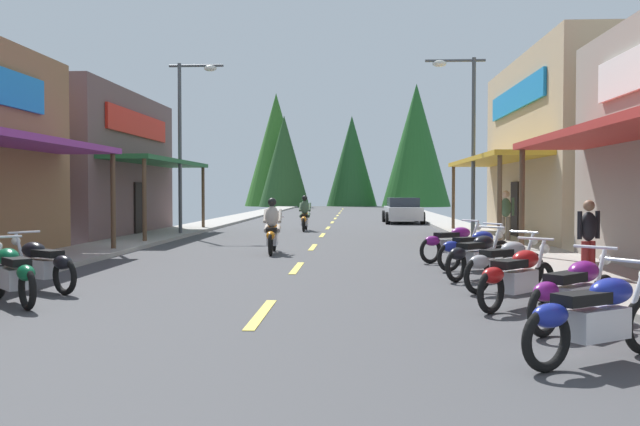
# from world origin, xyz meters

# --- Properties ---
(ground) EXTENTS (10.18, 93.57, 0.10)m
(ground) POSITION_xyz_m (0.00, 31.79, -0.05)
(ground) COLOR #424244
(sidewalk_left) EXTENTS (2.10, 93.57, 0.12)m
(sidewalk_left) POSITION_xyz_m (-6.14, 31.79, 0.06)
(sidewalk_left) COLOR #9E9991
(sidewalk_left) RESTS_ON ground
(sidewalk_right) EXTENTS (2.10, 93.57, 0.12)m
(sidewalk_right) POSITION_xyz_m (6.14, 31.79, 0.06)
(sidewalk_right) COLOR #9E9991
(sidewalk_right) RESTS_ON ground
(centerline_dashes) EXTENTS (0.16, 66.99, 0.01)m
(centerline_dashes) POSITION_xyz_m (0.00, 34.29, 0.01)
(centerline_dashes) COLOR #E0C64C
(centerline_dashes) RESTS_ON ground
(storefront_left_far) EXTENTS (8.26, 10.05, 5.57)m
(storefront_left_far) POSITION_xyz_m (-10.39, 25.42, 2.79)
(storefront_left_far) COLOR brown
(storefront_left_far) RESTS_ON ground
(storefront_right_far) EXTENTS (10.37, 11.29, 6.59)m
(storefront_right_far) POSITION_xyz_m (11.45, 24.39, 3.30)
(storefront_right_far) COLOR tan
(storefront_right_far) RESTS_ON ground
(streetlamp_left) EXTENTS (2.12, 0.30, 6.69)m
(streetlamp_left) POSITION_xyz_m (-5.19, 25.29, 4.31)
(streetlamp_left) COLOR #474C51
(streetlamp_left) RESTS_ON ground
(streetlamp_right) EXTENTS (2.12, 0.30, 6.47)m
(streetlamp_right) POSITION_xyz_m (5.18, 23.56, 4.19)
(streetlamp_right) COLOR #474C51
(streetlamp_right) RESTS_ON ground
(motorcycle_parked_right_0) EXTENTS (1.85, 1.25, 1.04)m
(motorcycle_parked_right_0) POSITION_xyz_m (3.80, 5.97, 0.49)
(motorcycle_parked_right_0) COLOR black
(motorcycle_parked_right_0) RESTS_ON ground
(motorcycle_parked_right_1) EXTENTS (1.60, 1.56, 1.04)m
(motorcycle_parked_right_1) POSITION_xyz_m (4.12, 7.70, 0.49)
(motorcycle_parked_right_1) COLOR black
(motorcycle_parked_right_1) RESTS_ON ground
(motorcycle_parked_right_2) EXTENTS (1.54, 1.63, 1.04)m
(motorcycle_parked_right_2) POSITION_xyz_m (3.77, 9.29, 0.49)
(motorcycle_parked_right_2) COLOR black
(motorcycle_parked_right_2) RESTS_ON ground
(motorcycle_parked_right_3) EXTENTS (1.72, 1.43, 1.04)m
(motorcycle_parked_right_3) POSITION_xyz_m (3.97, 11.11, 0.49)
(motorcycle_parked_right_3) COLOR black
(motorcycle_parked_right_3) RESTS_ON ground
(motorcycle_parked_right_4) EXTENTS (1.54, 1.63, 1.04)m
(motorcycle_parked_right_4) POSITION_xyz_m (3.77, 12.72, 0.49)
(motorcycle_parked_right_4) COLOR black
(motorcycle_parked_right_4) RESTS_ON ground
(motorcycle_parked_right_5) EXTENTS (1.87, 1.21, 1.04)m
(motorcycle_parked_right_5) POSITION_xyz_m (3.98, 14.30, 0.49)
(motorcycle_parked_right_5) COLOR black
(motorcycle_parked_right_5) RESTS_ON ground
(motorcycle_parked_right_6) EXTENTS (1.86, 1.24, 1.04)m
(motorcycle_parked_right_6) POSITION_xyz_m (3.76, 16.01, 0.49)
(motorcycle_parked_right_6) COLOR black
(motorcycle_parked_right_6) RESTS_ON ground
(motorcycle_parked_left_2) EXTENTS (1.53, 1.64, 1.04)m
(motorcycle_parked_left_2) POSITION_xyz_m (-3.98, 9.23, 0.49)
(motorcycle_parked_left_2) COLOR black
(motorcycle_parked_left_2) RESTS_ON ground
(motorcycle_parked_left_3) EXTENTS (1.83, 1.28, 1.04)m
(motorcycle_parked_left_3) POSITION_xyz_m (-4.16, 10.58, 0.49)
(motorcycle_parked_left_3) COLOR black
(motorcycle_parked_left_3) RESTS_ON ground
(rider_cruising_lead) EXTENTS (0.60, 2.14, 1.57)m
(rider_cruising_lead) POSITION_xyz_m (-1.01, 18.07, 0.66)
(rider_cruising_lead) COLOR black
(rider_cruising_lead) RESTS_ON ground
(rider_cruising_trailing) EXTENTS (0.60, 2.14, 1.57)m
(rider_cruising_trailing) POSITION_xyz_m (-0.92, 29.08, 0.66)
(rider_cruising_trailing) COLOR black
(rider_cruising_trailing) RESTS_ON ground
(pedestrian_by_shop) EXTENTS (0.57, 0.26, 1.78)m
(pedestrian_by_shop) POSITION_xyz_m (6.34, 22.14, 1.04)
(pedestrian_by_shop) COLOR #726659
(pedestrian_by_shop) RESTS_ON ground
(pedestrian_browsing) EXTENTS (0.51, 0.41, 1.59)m
(pedestrian_browsing) POSITION_xyz_m (5.81, 12.31, 0.91)
(pedestrian_browsing) COLOR maroon
(pedestrian_browsing) RESTS_ON ground
(parked_car_curbside) EXTENTS (2.14, 4.34, 1.40)m
(parked_car_curbside) POSITION_xyz_m (3.89, 36.80, 0.69)
(parked_car_curbside) COLOR silver
(parked_car_curbside) RESTS_ON ground
(treeline_backdrop) EXTENTS (23.87, 10.05, 13.99)m
(treeline_backdrop) POSITION_xyz_m (-0.40, 78.55, 6.33)
(treeline_backdrop) COLOR #306723
(treeline_backdrop) RESTS_ON ground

